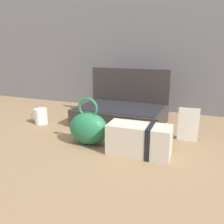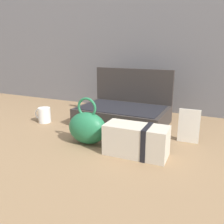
{
  "view_description": "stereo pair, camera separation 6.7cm",
  "coord_description": "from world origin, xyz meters",
  "px_view_note": "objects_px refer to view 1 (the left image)",
  "views": [
    {
      "loc": [
        0.38,
        -1.03,
        0.42
      ],
      "look_at": [
        -0.03,
        -0.02,
        0.12
      ],
      "focal_mm": 37.95,
      "sensor_mm": 36.0,
      "label": 1
    },
    {
      "loc": [
        0.44,
        -1.01,
        0.42
      ],
      "look_at": [
        -0.03,
        -0.02,
        0.12
      ],
      "focal_mm": 37.95,
      "sensor_mm": 36.0,
      "label": 2
    }
  ],
  "objects_px": {
    "open_suitcase": "(122,111)",
    "info_card_left": "(188,125)",
    "teal_pouch_handbag": "(89,128)",
    "coffee_mug": "(41,116)",
    "cream_toiletry_bag": "(140,140)"
  },
  "relations": [
    {
      "from": "teal_pouch_handbag",
      "to": "open_suitcase",
      "type": "bearing_deg",
      "value": 84.81
    },
    {
      "from": "open_suitcase",
      "to": "coffee_mug",
      "type": "xyz_separation_m",
      "value": [
        -0.43,
        -0.19,
        -0.03
      ]
    },
    {
      "from": "cream_toiletry_bag",
      "to": "info_card_left",
      "type": "height_order",
      "value": "info_card_left"
    },
    {
      "from": "open_suitcase",
      "to": "info_card_left",
      "type": "xyz_separation_m",
      "value": [
        0.38,
        -0.14,
        0.01
      ]
    },
    {
      "from": "open_suitcase",
      "to": "teal_pouch_handbag",
      "type": "height_order",
      "value": "open_suitcase"
    },
    {
      "from": "teal_pouch_handbag",
      "to": "coffee_mug",
      "type": "distance_m",
      "value": 0.43
    },
    {
      "from": "open_suitcase",
      "to": "cream_toiletry_bag",
      "type": "bearing_deg",
      "value": -60.4
    },
    {
      "from": "open_suitcase",
      "to": "teal_pouch_handbag",
      "type": "relative_size",
      "value": 2.28
    },
    {
      "from": "open_suitcase",
      "to": "info_card_left",
      "type": "distance_m",
      "value": 0.4
    },
    {
      "from": "open_suitcase",
      "to": "info_card_left",
      "type": "height_order",
      "value": "open_suitcase"
    },
    {
      "from": "open_suitcase",
      "to": "coffee_mug",
      "type": "relative_size",
      "value": 4.58
    },
    {
      "from": "info_card_left",
      "to": "teal_pouch_handbag",
      "type": "bearing_deg",
      "value": -155.64
    },
    {
      "from": "teal_pouch_handbag",
      "to": "info_card_left",
      "type": "relative_size",
      "value": 1.36
    },
    {
      "from": "cream_toiletry_bag",
      "to": "coffee_mug",
      "type": "height_order",
      "value": "cream_toiletry_bag"
    },
    {
      "from": "open_suitcase",
      "to": "cream_toiletry_bag",
      "type": "relative_size",
      "value": 1.9
    }
  ]
}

